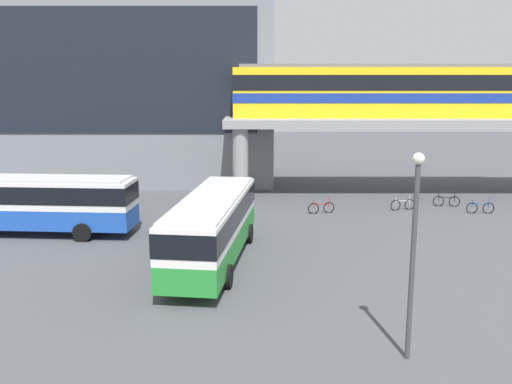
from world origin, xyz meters
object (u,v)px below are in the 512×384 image
bus_secondary (38,199)px  station_building (126,82)px  train (392,90)px  bus_main (215,222)px  bicycle_red (324,208)px  bicycle_silver (405,205)px  bicycle_blue (483,208)px  bicycle_black (449,201)px

bus_secondary → station_building: bearing=87.1°
train → bus_main: size_ratio=2.04×
bus_main → bicycle_red: bus_main is taller
bus_main → bus_secondary: bearing=154.0°
bus_secondary → bicycle_silver: bus_secondary is taller
bicycle_silver → bicycle_blue: same height
bus_main → bicycle_silver: 16.06m
bicycle_silver → bicycle_blue: (4.76, -0.96, 0.00)m
station_building → bus_secondary: 19.41m
bicycle_silver → train: bearing=88.9°
train → bicycle_silver: size_ratio=13.24×
bicycle_black → bicycle_blue: size_ratio=1.00×
bus_secondary → bicycle_black: (25.22, 6.95, -1.63)m
bus_main → bus_secondary: same height
bus_main → bicycle_black: (14.99, 11.95, -1.63)m
bus_main → bicycle_black: 19.24m
bus_secondary → bicycle_silver: 22.78m
bicycle_blue → bicycle_red: size_ratio=1.02×
bicycle_black → train: bearing=124.7°
bus_main → bicycle_black: bus_main is taller
train → bicycle_red: 11.36m
station_building → bicycle_black: station_building is taller
bus_secondary → bicycle_blue: size_ratio=6.25×
bus_main → station_building: bearing=111.7°
bicycle_blue → bicycle_red: 10.26m
bus_main → bicycle_blue: size_ratio=6.29×
bicycle_black → bus_main: bearing=-141.4°
station_building → bus_secondary: size_ratio=2.27×
bus_secondary → bus_main: bearing=-26.0°
bus_main → bicycle_silver: (11.72, 10.86, -1.63)m
bus_secondary → bicycle_silver: size_ratio=6.44×
station_building → bicycle_blue: size_ratio=14.16×
train → bus_secondary: (-22.06, -11.51, -5.71)m
bus_main → bicycle_blue: 19.30m
station_building → bus_main: size_ratio=2.25×
train → bicycle_blue: train is taller
station_building → train: bearing=-17.9°
bus_main → bicycle_silver: bearing=42.8°
bicycle_silver → bicycle_red: size_ratio=0.99×
train → bicycle_silver: (-0.11, -5.66, -7.34)m
bus_secondary → bicycle_blue: 27.21m
train → bus_secondary: 25.54m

